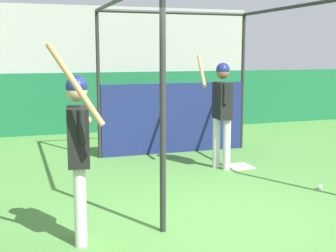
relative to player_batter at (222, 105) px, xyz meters
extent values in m
plane|color=#477F38|center=(-1.03, -2.39, -1.13)|extent=(60.00, 60.00, 0.00)
cube|color=#196038|center=(-1.03, 4.49, -0.37)|extent=(24.00, 0.12, 1.52)
cube|color=#9E9E99|center=(-1.03, 6.15, 0.46)|extent=(7.60, 3.20, 3.17)
cube|color=#195B33|center=(-3.51, 4.95, 0.44)|extent=(0.45, 0.40, 0.10)
cube|color=#195B33|center=(-3.51, 5.13, 0.67)|extent=(0.45, 0.06, 0.40)
cube|color=#195B33|center=(-2.96, 4.95, 0.44)|extent=(0.45, 0.40, 0.10)
cube|color=#195B33|center=(-2.96, 5.13, 0.67)|extent=(0.45, 0.06, 0.40)
cube|color=#195B33|center=(-2.41, 4.95, 0.44)|extent=(0.45, 0.40, 0.10)
cube|color=#195B33|center=(-2.41, 5.13, 0.67)|extent=(0.45, 0.06, 0.40)
cube|color=#195B33|center=(-1.86, 4.95, 0.44)|extent=(0.45, 0.40, 0.10)
cube|color=#195B33|center=(-1.86, 5.13, 0.67)|extent=(0.45, 0.06, 0.40)
cube|color=#195B33|center=(-1.31, 4.95, 0.44)|extent=(0.45, 0.40, 0.10)
cube|color=#195B33|center=(-1.31, 5.13, 0.67)|extent=(0.45, 0.06, 0.40)
cube|color=#195B33|center=(-0.76, 4.95, 0.44)|extent=(0.45, 0.40, 0.10)
cube|color=#195B33|center=(-0.76, 5.13, 0.67)|extent=(0.45, 0.06, 0.40)
cube|color=#195B33|center=(-0.21, 4.95, 0.44)|extent=(0.45, 0.40, 0.10)
cube|color=#195B33|center=(-0.21, 5.13, 0.67)|extent=(0.45, 0.06, 0.40)
cube|color=#195B33|center=(0.34, 4.95, 0.44)|extent=(0.45, 0.40, 0.10)
cube|color=#195B33|center=(0.34, 5.13, 0.67)|extent=(0.45, 0.06, 0.40)
cube|color=#195B33|center=(0.89, 4.95, 0.44)|extent=(0.45, 0.40, 0.10)
cube|color=#195B33|center=(0.89, 5.13, 0.67)|extent=(0.45, 0.06, 0.40)
cube|color=#195B33|center=(1.44, 4.95, 0.44)|extent=(0.45, 0.40, 0.10)
cube|color=#195B33|center=(1.44, 5.13, 0.67)|extent=(0.45, 0.06, 0.40)
cube|color=#195B33|center=(1.99, 4.95, 0.44)|extent=(0.45, 0.40, 0.10)
cube|color=#195B33|center=(1.99, 5.13, 0.67)|extent=(0.45, 0.06, 0.40)
cube|color=#195B33|center=(-3.51, 5.75, 0.84)|extent=(0.45, 0.40, 0.10)
cube|color=#195B33|center=(-3.51, 5.93, 1.07)|extent=(0.45, 0.06, 0.40)
cube|color=#195B33|center=(-2.96, 5.75, 0.84)|extent=(0.45, 0.40, 0.10)
cube|color=#195B33|center=(-2.96, 5.93, 1.07)|extent=(0.45, 0.06, 0.40)
cube|color=#195B33|center=(-2.41, 5.75, 0.84)|extent=(0.45, 0.40, 0.10)
cube|color=#195B33|center=(-2.41, 5.93, 1.07)|extent=(0.45, 0.06, 0.40)
cube|color=#195B33|center=(-1.86, 5.75, 0.84)|extent=(0.45, 0.40, 0.10)
cube|color=#195B33|center=(-1.86, 5.93, 1.07)|extent=(0.45, 0.06, 0.40)
cube|color=#195B33|center=(-1.31, 5.75, 0.84)|extent=(0.45, 0.40, 0.10)
cube|color=#195B33|center=(-1.31, 5.93, 1.07)|extent=(0.45, 0.06, 0.40)
cube|color=#195B33|center=(-0.76, 5.75, 0.84)|extent=(0.45, 0.40, 0.10)
cube|color=#195B33|center=(-0.76, 5.93, 1.07)|extent=(0.45, 0.06, 0.40)
cube|color=#195B33|center=(-0.21, 5.75, 0.84)|extent=(0.45, 0.40, 0.10)
cube|color=#195B33|center=(-0.21, 5.93, 1.07)|extent=(0.45, 0.06, 0.40)
cube|color=#195B33|center=(0.34, 5.75, 0.84)|extent=(0.45, 0.40, 0.10)
cube|color=#195B33|center=(0.34, 5.93, 1.07)|extent=(0.45, 0.06, 0.40)
cube|color=#195B33|center=(0.89, 5.75, 0.84)|extent=(0.45, 0.40, 0.10)
cube|color=#195B33|center=(0.89, 5.93, 1.07)|extent=(0.45, 0.06, 0.40)
cube|color=#195B33|center=(1.44, 5.75, 0.84)|extent=(0.45, 0.40, 0.10)
cube|color=#195B33|center=(1.44, 5.93, 1.07)|extent=(0.45, 0.06, 0.40)
cube|color=#195B33|center=(1.99, 5.75, 0.84)|extent=(0.45, 0.40, 0.10)
cube|color=#195B33|center=(1.99, 5.93, 1.07)|extent=(0.45, 0.06, 0.40)
cube|color=#195B33|center=(-3.51, 6.55, 1.24)|extent=(0.45, 0.40, 0.10)
cube|color=#195B33|center=(-3.51, 6.73, 1.47)|extent=(0.45, 0.06, 0.40)
cube|color=#195B33|center=(-2.96, 6.55, 1.24)|extent=(0.45, 0.40, 0.10)
cube|color=#195B33|center=(-2.96, 6.73, 1.47)|extent=(0.45, 0.06, 0.40)
cube|color=#195B33|center=(-2.41, 6.55, 1.24)|extent=(0.45, 0.40, 0.10)
cube|color=#195B33|center=(-2.41, 6.73, 1.47)|extent=(0.45, 0.06, 0.40)
cube|color=#195B33|center=(-1.86, 6.55, 1.24)|extent=(0.45, 0.40, 0.10)
cube|color=#195B33|center=(-1.86, 6.73, 1.47)|extent=(0.45, 0.06, 0.40)
cube|color=#195B33|center=(-1.31, 6.55, 1.24)|extent=(0.45, 0.40, 0.10)
cube|color=#195B33|center=(-1.31, 6.73, 1.47)|extent=(0.45, 0.06, 0.40)
cube|color=#195B33|center=(-0.76, 6.55, 1.24)|extent=(0.45, 0.40, 0.10)
cube|color=#195B33|center=(-0.76, 6.73, 1.47)|extent=(0.45, 0.06, 0.40)
cube|color=#195B33|center=(-0.21, 6.55, 1.24)|extent=(0.45, 0.40, 0.10)
cube|color=#195B33|center=(-0.21, 6.73, 1.47)|extent=(0.45, 0.06, 0.40)
cube|color=#195B33|center=(0.34, 6.55, 1.24)|extent=(0.45, 0.40, 0.10)
cube|color=#195B33|center=(0.34, 6.73, 1.47)|extent=(0.45, 0.06, 0.40)
cube|color=#195B33|center=(0.89, 6.55, 1.24)|extent=(0.45, 0.40, 0.10)
cube|color=#195B33|center=(0.89, 6.73, 1.47)|extent=(0.45, 0.06, 0.40)
cube|color=#195B33|center=(1.44, 6.55, 1.24)|extent=(0.45, 0.40, 0.10)
cube|color=#195B33|center=(1.44, 6.73, 1.47)|extent=(0.45, 0.06, 0.40)
cube|color=#195B33|center=(1.99, 6.55, 1.24)|extent=(0.45, 0.40, 0.10)
cube|color=#195B33|center=(1.99, 6.73, 1.47)|extent=(0.45, 0.06, 0.40)
cube|color=#195B33|center=(-3.51, 7.35, 1.64)|extent=(0.45, 0.40, 0.10)
cube|color=#195B33|center=(-3.51, 7.53, 1.87)|extent=(0.45, 0.06, 0.40)
cube|color=#195B33|center=(-2.96, 7.35, 1.64)|extent=(0.45, 0.40, 0.10)
cube|color=#195B33|center=(-2.96, 7.53, 1.87)|extent=(0.45, 0.06, 0.40)
cube|color=#195B33|center=(-2.41, 7.35, 1.64)|extent=(0.45, 0.40, 0.10)
cube|color=#195B33|center=(-2.41, 7.53, 1.87)|extent=(0.45, 0.06, 0.40)
cube|color=#195B33|center=(-1.86, 7.35, 1.64)|extent=(0.45, 0.40, 0.10)
cube|color=#195B33|center=(-1.86, 7.53, 1.87)|extent=(0.45, 0.06, 0.40)
cube|color=#195B33|center=(-1.31, 7.35, 1.64)|extent=(0.45, 0.40, 0.10)
cube|color=#195B33|center=(-1.31, 7.53, 1.87)|extent=(0.45, 0.06, 0.40)
cube|color=#195B33|center=(-0.76, 7.35, 1.64)|extent=(0.45, 0.40, 0.10)
cube|color=#195B33|center=(-0.76, 7.53, 1.87)|extent=(0.45, 0.06, 0.40)
cube|color=#195B33|center=(-0.21, 7.35, 1.64)|extent=(0.45, 0.40, 0.10)
cube|color=#195B33|center=(-0.21, 7.53, 1.87)|extent=(0.45, 0.06, 0.40)
cube|color=#195B33|center=(0.34, 7.35, 1.64)|extent=(0.45, 0.40, 0.10)
cube|color=#195B33|center=(0.34, 7.53, 1.87)|extent=(0.45, 0.06, 0.40)
cube|color=#195B33|center=(0.89, 7.35, 1.64)|extent=(0.45, 0.40, 0.10)
cube|color=#195B33|center=(0.89, 7.53, 1.87)|extent=(0.45, 0.06, 0.40)
cube|color=#195B33|center=(1.44, 7.35, 1.64)|extent=(0.45, 0.40, 0.10)
cube|color=#195B33|center=(1.44, 7.53, 1.87)|extent=(0.45, 0.06, 0.40)
cube|color=#195B33|center=(1.99, 7.35, 1.64)|extent=(0.45, 0.40, 0.10)
cube|color=#195B33|center=(1.99, 7.53, 1.87)|extent=(0.45, 0.06, 0.40)
cylinder|color=#282828|center=(-1.86, -2.46, 0.27)|extent=(0.07, 0.07, 2.79)
cylinder|color=#282828|center=(-1.86, 1.52, 0.27)|extent=(0.07, 0.07, 2.79)
cylinder|color=#282828|center=(1.19, 1.52, 0.27)|extent=(0.07, 0.07, 2.79)
cylinder|color=#282828|center=(1.19, -0.47, 1.66)|extent=(0.06, 3.98, 0.06)
cylinder|color=#282828|center=(-0.34, 1.52, 1.66)|extent=(3.05, 0.06, 0.06)
cube|color=navy|center=(-0.34, 1.50, -0.42)|extent=(2.98, 0.03, 1.42)
cube|color=white|center=(0.36, -0.01, -1.12)|extent=(0.44, 0.44, 0.02)
cylinder|color=silver|center=(0.06, -0.11, -0.69)|extent=(0.14, 0.14, 0.89)
cylinder|color=silver|center=(-0.05, 0.09, -0.69)|extent=(0.14, 0.14, 0.89)
cube|color=black|center=(0.01, -0.01, 0.07)|extent=(0.25, 0.44, 0.63)
sphere|color=brown|center=(0.01, -0.01, 0.56)|extent=(0.22, 0.22, 0.22)
sphere|color=navy|center=(0.01, -0.01, 0.61)|extent=(0.23, 0.23, 0.23)
cylinder|color=black|center=(-0.05, -0.23, 0.21)|extent=(0.07, 0.07, 0.35)
cylinder|color=black|center=(-0.02, 0.22, 0.21)|extent=(0.07, 0.07, 0.35)
cylinder|color=#AD7F4C|center=(-0.27, 0.26, 0.58)|extent=(0.23, 0.73, 0.54)
sphere|color=#AD7F4C|center=(0.07, 0.18, 0.33)|extent=(0.08, 0.08, 0.08)
cylinder|color=silver|center=(-2.79, -2.39, -0.70)|extent=(0.15, 0.15, 0.86)
cylinder|color=silver|center=(-2.81, -2.58, -0.70)|extent=(0.15, 0.15, 0.86)
cube|color=black|center=(-2.80, -2.48, 0.03)|extent=(0.27, 0.45, 0.61)
sphere|color=tan|center=(-2.80, -2.48, 0.51)|extent=(0.21, 0.21, 0.21)
sphere|color=navy|center=(-2.80, -2.48, 0.55)|extent=(0.23, 0.23, 0.23)
cylinder|color=black|center=(-2.73, -2.26, 0.17)|extent=(0.08, 0.08, 0.33)
cylinder|color=black|center=(-2.79, -2.71, 0.17)|extent=(0.08, 0.08, 0.33)
cylinder|color=#AD7F4C|center=(-2.86, -2.85, 0.60)|extent=(0.53, 0.36, 0.80)
sphere|color=#AD7F4C|center=(-2.72, -2.62, 0.22)|extent=(0.08, 0.08, 0.08)
sphere|color=white|center=(0.87, -1.64, -1.09)|extent=(0.07, 0.07, 0.07)
camera|label=1|loc=(-3.43, -7.32, 0.90)|focal=50.00mm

